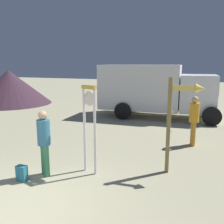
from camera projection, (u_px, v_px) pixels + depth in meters
ground_plane at (12, 214)px, 4.84m from camera, size 80.00×80.00×0.00m
standing_clock at (90, 121)px, 6.44m from camera, size 0.46×0.21×2.39m
arrow_sign at (180, 111)px, 6.31m from camera, size 0.90×0.27×2.60m
person_near_clock at (44, 140)px, 6.34m from camera, size 0.34×0.34×1.75m
backpack at (22, 173)px, 6.18m from camera, size 0.27×0.20×0.41m
person_distant at (194, 118)px, 8.73m from camera, size 0.35×0.35×1.81m
box_truck_near at (154, 89)px, 13.48m from camera, size 6.50×2.94×2.88m
dome_tent at (10, 87)px, 18.03m from camera, size 5.97×5.97×2.47m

